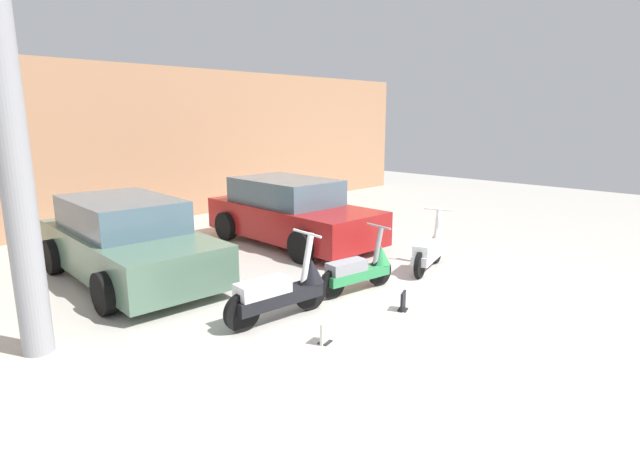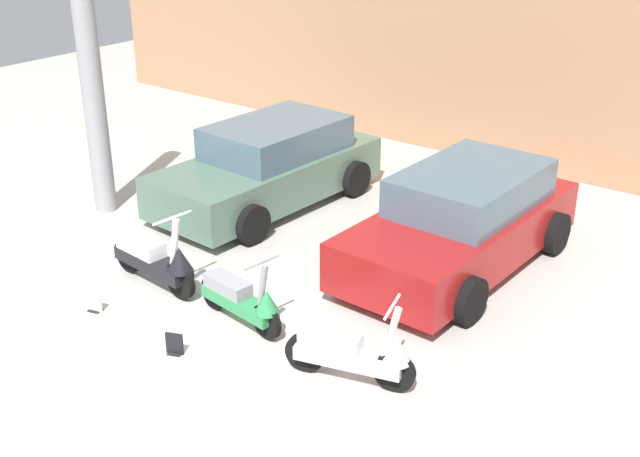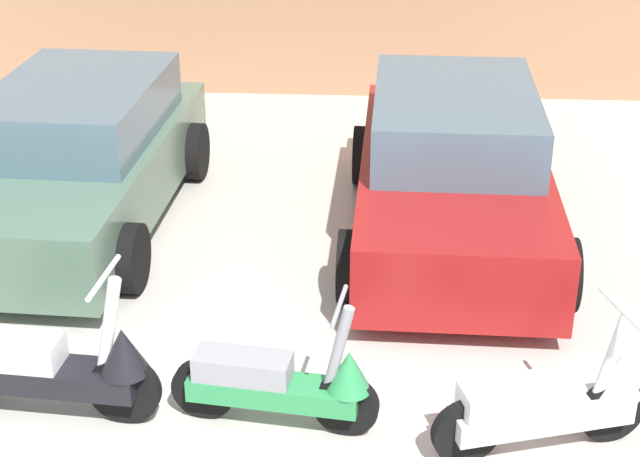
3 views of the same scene
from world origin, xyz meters
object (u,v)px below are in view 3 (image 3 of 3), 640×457
Objects in this scene: scooter_front_left at (53,365)px; scooter_front_right at (283,382)px; scooter_front_center at (552,402)px; car_rear_left at (77,159)px; car_rear_center at (452,170)px.

scooter_front_left is 1.14× the size of scooter_front_right.
scooter_front_left is 1.13× the size of scooter_front_center.
car_rear_left is (-2.20, 3.04, 0.28)m from scooter_front_right.
scooter_front_left is at bearing -42.26° from car_rear_center.
car_rear_left reaches higher than scooter_front_center.
scooter_front_center is 3.14m from car_rear_center.
car_rear_left is at bearing 124.61° from scooter_front_center.
scooter_front_center is 0.36× the size of car_rear_left.
scooter_front_right is at bearing 38.66° from car_rear_left.
car_rear_left reaches higher than scooter_front_right.
car_rear_center is at bearing 81.89° from scooter_front_center.
car_rear_center reaches higher than scooter_front_center.
scooter_front_right is (1.52, -0.03, -0.05)m from scooter_front_left.
scooter_front_left reaches higher than scooter_front_center.
scooter_front_right is 0.99× the size of scooter_front_center.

